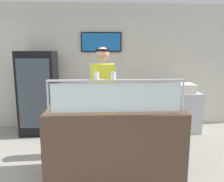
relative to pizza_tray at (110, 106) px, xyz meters
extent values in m
plane|color=gray|center=(0.06, 0.56, -0.97)|extent=(12.00, 12.00, 0.00)
cube|color=beige|center=(0.06, 2.08, 0.38)|extent=(6.19, 0.08, 2.70)
cube|color=black|center=(-0.10, 2.01, 0.91)|extent=(0.87, 0.04, 0.42)
cube|color=#1966B2|center=(-0.10, 1.99, 0.91)|extent=(0.82, 0.01, 0.37)
cube|color=#4C3828|center=(0.06, -0.07, -0.49)|extent=(1.79, 0.73, 0.95)
cylinder|color=#B2B5BC|center=(-0.73, -0.38, 0.20)|extent=(0.02, 0.02, 0.43)
cylinder|color=#B2B5BC|center=(0.86, -0.38, 0.20)|extent=(0.02, 0.02, 0.43)
cube|color=silver|center=(0.06, -0.38, 0.20)|extent=(1.53, 0.01, 0.35)
cube|color=#B2B5BC|center=(0.06, -0.38, 0.40)|extent=(1.59, 0.06, 0.02)
cylinder|color=#9EA0A8|center=(0.00, 0.00, -0.01)|extent=(0.42, 0.42, 0.01)
cylinder|color=tan|center=(0.00, 0.00, 0.00)|extent=(0.39, 0.39, 0.02)
cylinder|color=#D65B2D|center=(0.00, 0.00, 0.02)|extent=(0.34, 0.34, 0.01)
cube|color=#ADAFB7|center=(0.04, -0.02, 0.02)|extent=(0.08, 0.28, 0.01)
cylinder|color=white|center=(-0.17, -0.38, 0.45)|extent=(0.06, 0.06, 0.07)
cylinder|color=white|center=(-0.17, -0.38, 0.44)|extent=(0.05, 0.05, 0.05)
cylinder|color=silver|center=(-0.17, -0.38, 0.49)|extent=(0.06, 0.06, 0.02)
cylinder|color=white|center=(0.02, -0.38, 0.45)|extent=(0.06, 0.06, 0.07)
cylinder|color=red|center=(0.02, -0.38, 0.44)|extent=(0.05, 0.05, 0.04)
cylinder|color=silver|center=(0.02, -0.38, 0.49)|extent=(0.06, 0.06, 0.02)
cylinder|color=#23232D|center=(-0.20, 0.58, -0.49)|extent=(0.13, 0.13, 0.95)
cylinder|color=#23232D|center=(0.02, 0.58, -0.49)|extent=(0.13, 0.13, 0.95)
cube|color=#D8EA33|center=(-0.09, 0.58, 0.26)|extent=(0.38, 0.21, 0.55)
sphere|color=tan|center=(-0.09, 0.58, 0.69)|extent=(0.21, 0.21, 0.21)
cylinder|color=black|center=(-0.09, 0.58, 0.75)|extent=(0.21, 0.21, 0.04)
cylinder|color=tan|center=(0.09, 0.36, 0.16)|extent=(0.08, 0.34, 0.08)
cube|color=black|center=(-1.39, 1.64, -0.12)|extent=(0.72, 0.59, 1.70)
cube|color=#38424C|center=(-1.39, 1.34, -0.09)|extent=(0.62, 0.02, 1.36)
cylinder|color=blue|center=(-1.61, 1.45, -0.03)|extent=(0.06, 0.06, 0.20)
cylinder|color=blue|center=(-1.50, 1.45, -0.03)|extent=(0.06, 0.06, 0.20)
cylinder|color=blue|center=(-1.39, 1.45, -0.03)|extent=(0.06, 0.06, 0.20)
cylinder|color=blue|center=(-1.29, 1.45, -0.03)|extent=(0.06, 0.06, 0.20)
cylinder|color=green|center=(-1.18, 1.45, -0.03)|extent=(0.06, 0.06, 0.20)
cube|color=#B7BABF|center=(1.60, 1.59, -0.55)|extent=(0.70, 0.55, 0.84)
cube|color=silver|center=(1.59, 1.59, -0.10)|extent=(0.44, 0.44, 0.04)
cube|color=silver|center=(1.60, 1.59, -0.06)|extent=(0.44, 0.44, 0.04)
cube|color=silver|center=(1.59, 1.59, -0.01)|extent=(0.43, 0.43, 0.04)
cube|color=silver|center=(1.61, 1.59, 0.03)|extent=(0.44, 0.44, 0.05)
camera|label=1|loc=(-0.13, -2.94, 0.75)|focal=35.92mm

